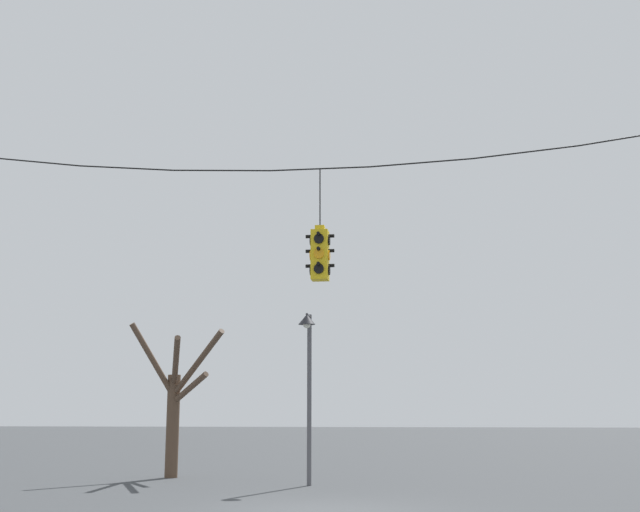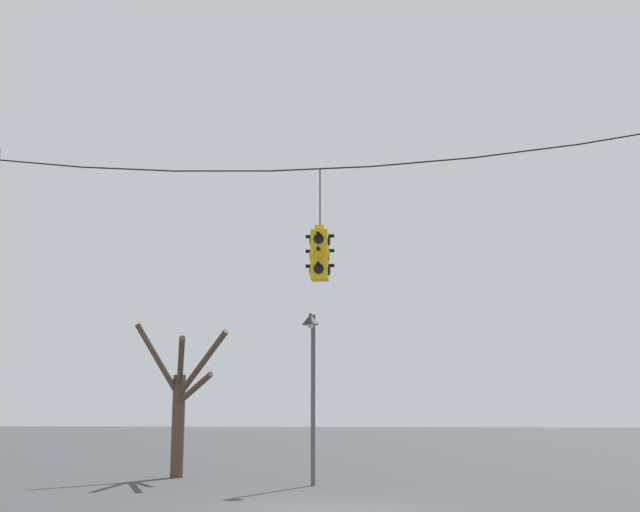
# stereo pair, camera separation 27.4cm
# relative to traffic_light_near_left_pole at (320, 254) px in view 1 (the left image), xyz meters

# --- Properties ---
(ground_plane) EXTENTS (200.00, 200.00, 0.00)m
(ground_plane) POSITION_rel_traffic_light_near_left_pole_xyz_m (-0.01, 0.32, -4.99)
(ground_plane) COLOR #383A3D
(span_wire) EXTENTS (14.47, 0.03, 0.57)m
(span_wire) POSITION_rel_traffic_light_near_left_pole_xyz_m (-0.01, -0.00, 1.97)
(span_wire) COLOR black
(traffic_light_near_left_pole) EXTENTS (0.58, 0.58, 2.31)m
(traffic_light_near_left_pole) POSITION_rel_traffic_light_near_left_pole_xyz_m (0.00, 0.00, 0.00)
(traffic_light_near_left_pole) COLOR yellow
(street_lamp) EXTENTS (0.45, 0.78, 4.48)m
(street_lamp) POSITION_rel_traffic_light_near_left_pole_xyz_m (-1.02, 5.50, -1.71)
(street_lamp) COLOR #515156
(street_lamp) RESTS_ON ground_plane
(bare_tree) EXTENTS (3.06, 1.95, 4.48)m
(bare_tree) POSITION_rel_traffic_light_near_left_pole_xyz_m (-5.29, 7.61, -2.84)
(bare_tree) COLOR brown
(bare_tree) RESTS_ON ground_plane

